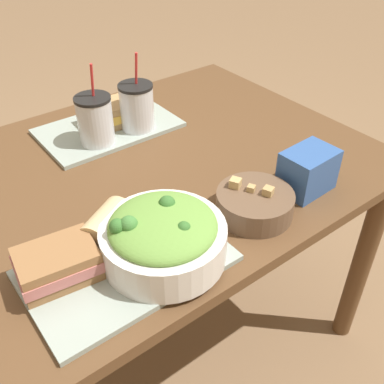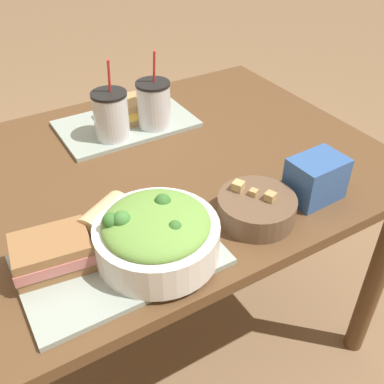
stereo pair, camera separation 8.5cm
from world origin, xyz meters
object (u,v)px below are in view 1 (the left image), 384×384
at_px(drink_cup_dark, 95,121).
at_px(sandwich_far, 113,113).
at_px(sandwich_near, 58,264).
at_px(baguette_near, 108,226).
at_px(chip_bag, 308,171).
at_px(drink_cup_red, 137,108).
at_px(soup_bowl, 255,203).
at_px(salad_bowl, 163,236).

bearing_deg(drink_cup_dark, sandwich_far, 37.83).
bearing_deg(sandwich_near, baguette_near, 22.12).
xyz_separation_m(sandwich_near, sandwich_far, (0.38, 0.47, 0.00)).
bearing_deg(chip_bag, drink_cup_red, 106.83).
relative_size(sandwich_near, chip_bag, 1.25).
distance_m(sandwich_near, chip_bag, 0.60).
height_order(sandwich_near, drink_cup_dark, drink_cup_dark).
xyz_separation_m(sandwich_far, drink_cup_red, (0.04, -0.07, 0.03)).
bearing_deg(chip_bag, sandwich_far, 108.54).
bearing_deg(soup_bowl, drink_cup_dark, 105.87).
height_order(soup_bowl, sandwich_far, same).
relative_size(soup_bowl, sandwich_near, 1.07).
relative_size(baguette_near, chip_bag, 1.02).
bearing_deg(baguette_near, sandwich_far, -59.70).
bearing_deg(sandwich_near, soup_bowl, -2.74).
bearing_deg(salad_bowl, chip_bag, -1.19).
height_order(soup_bowl, chip_bag, chip_bag).
distance_m(sandwich_far, chip_bag, 0.59).
xyz_separation_m(soup_bowl, drink_cup_red, (-0.01, 0.48, 0.04)).
xyz_separation_m(sandwich_near, chip_bag, (0.59, -0.08, 0.01)).
bearing_deg(salad_bowl, baguette_near, 119.63).
height_order(salad_bowl, drink_cup_red, drink_cup_red).
distance_m(sandwich_far, drink_cup_red, 0.09).
xyz_separation_m(drink_cup_dark, drink_cup_red, (0.13, 0.00, -0.00)).
relative_size(salad_bowl, chip_bag, 1.90).
xyz_separation_m(sandwich_far, chip_bag, (0.21, -0.55, 0.01)).
bearing_deg(baguette_near, drink_cup_dark, -53.82).
bearing_deg(soup_bowl, sandwich_near, 169.79).
bearing_deg(sandwich_far, baguette_near, -116.71).
xyz_separation_m(drink_cup_red, chip_bag, (0.17, -0.48, -0.02)).
distance_m(soup_bowl, sandwich_near, 0.43).
bearing_deg(soup_bowl, baguette_near, 160.16).
xyz_separation_m(soup_bowl, baguette_near, (-0.30, 0.11, 0.02)).
bearing_deg(drink_cup_red, sandwich_far, 121.94).
distance_m(soup_bowl, baguette_near, 0.32).
bearing_deg(sandwich_near, drink_cup_red, 50.98).
xyz_separation_m(soup_bowl, drink_cup_dark, (-0.14, 0.48, 0.04)).
bearing_deg(drink_cup_red, drink_cup_dark, -180.00).
relative_size(soup_bowl, sandwich_far, 1.04).
bearing_deg(chip_bag, soup_bowl, 175.46).
distance_m(soup_bowl, chip_bag, 0.17).
relative_size(sandwich_near, sandwich_far, 0.97).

